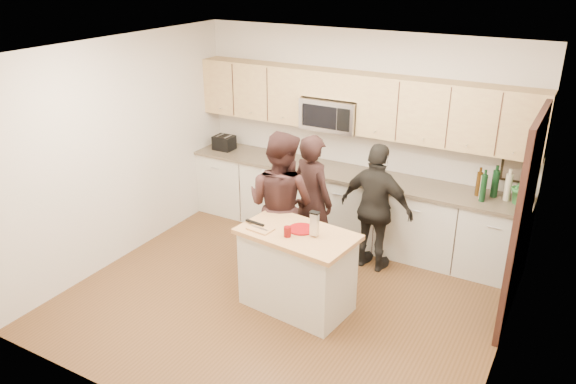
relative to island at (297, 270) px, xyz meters
The scene contains 21 objects.
floor 0.50m from the island, 162.84° to the left, with size 4.50×4.50×0.00m, color brown.
room_shell 1.29m from the island, 162.84° to the left, with size 4.52×4.02×2.71m.
back_cabinetry 1.76m from the island, 96.59° to the left, with size 4.50×0.66×0.94m.
upper_cabinetry 2.36m from the island, 95.09° to the left, with size 4.50×0.33×0.75m.
microwave 2.27m from the island, 105.40° to the left, with size 0.76×0.41×0.40m.
doorway 2.35m from the island, 25.39° to the left, with size 0.06×1.25×2.20m.
framed_picture 2.81m from the island, 49.50° to the left, with size 0.30×0.03×0.38m.
dish_towel 1.97m from the island, 126.39° to the left, with size 0.34×0.60×0.48m.
island is the anchor object (origin of this frame).
red_plate 0.46m from the island, 81.10° to the left, with size 0.28×0.28×0.02m, color maroon.
box_grater 0.62m from the island, ahead, with size 0.09×0.06×0.26m.
drink_glass 0.52m from the island, 107.87° to the right, with size 0.08×0.08×0.11m, color #690B0B.
cutting_board 0.60m from the island, 159.16° to the right, with size 0.26×0.17×0.02m, color tan.
tongs 0.67m from the island, behind, with size 0.23×0.03×0.02m, color black.
knife 0.61m from the island, 158.23° to the right, with size 0.21×0.02×0.01m, color silver.
toaster 2.82m from the island, 141.04° to the left, with size 0.28×0.23×0.20m.
bottle_cluster 2.46m from the island, 48.64° to the left, with size 0.39×0.27×0.38m.
orchid 2.70m from the island, 43.21° to the left, with size 0.24×0.19×0.43m, color #338038.
woman_left 1.10m from the island, 108.55° to the left, with size 0.59×0.39×1.63m, color black.
woman_center 0.87m from the island, 133.28° to the left, with size 0.85×0.67×1.76m, color black.
woman_right 1.30m from the island, 71.13° to the left, with size 0.92×0.38×1.57m, color black.
Camera 1 is at (2.64, -4.60, 3.53)m, focal length 35.00 mm.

